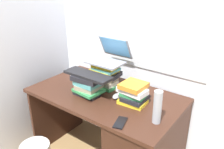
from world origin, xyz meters
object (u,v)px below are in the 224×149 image
book_stack_tall (105,75)px  water_bottle (157,107)px  mug (75,75)px  desk (134,142)px  book_stack_keyboard_riser (88,85)px  book_stack_side (133,93)px  laptop (109,56)px  keyboard (88,75)px  computer_mouse (117,96)px  cell_phone (120,123)px

book_stack_tall → water_bottle: 0.66m
mug → water_bottle: (0.94, -0.17, 0.07)m
desk → book_stack_keyboard_riser: size_ratio=5.08×
book_stack_side → water_bottle: (0.26, -0.13, 0.03)m
laptop → keyboard: laptop is taller
computer_mouse → book_stack_side: bearing=1.4°
laptop → keyboard: size_ratio=0.74×
desk → book_stack_side: bearing=143.5°
desk → keyboard: keyboard is taller
computer_mouse → water_bottle: (0.41, -0.12, 0.10)m
book_stack_keyboard_riser → keyboard: (0.01, 0.00, 0.09)m
keyboard → book_stack_tall: bearing=85.3°
water_bottle → keyboard: bearing=177.8°
book_stack_keyboard_riser → water_bottle: water_bottle is taller
laptop → computer_mouse: size_ratio=2.99×
keyboard → book_stack_keyboard_riser: bearing=-150.4°
book_stack_tall → keyboard: (-0.02, -0.21, 0.07)m
keyboard → mug: bearing=154.0°
book_stack_keyboard_riser → keyboard: size_ratio=0.60×
laptop → cell_phone: (0.43, -0.45, -0.27)m
mug → laptop: bearing=21.0°
book_stack_keyboard_riser → cell_phone: 0.49m
desk → book_stack_side: (-0.05, 0.03, 0.41)m
water_bottle → book_stack_side: bearing=154.2°
book_stack_tall → book_stack_side: 0.37m
book_stack_side → mug: bearing=176.0°
laptop → water_bottle: bearing=-25.6°
cell_phone → desk: bearing=80.2°
book_stack_tall → mug: bearing=-169.6°
desk → book_stack_tall: (-0.40, 0.14, 0.44)m
book_stack_side → laptop: size_ratio=0.75×
laptop → water_bottle: 0.70m
book_stack_tall → computer_mouse: size_ratio=2.41×
water_bottle → cell_phone: water_bottle is taller
book_stack_tall → book_stack_side: size_ratio=1.08×
book_stack_tall → computer_mouse: (0.21, -0.11, -0.09)m
book_stack_side → desk: bearing=-36.5°
book_stack_tall → book_stack_side: book_stack_tall is taller
mug → water_bottle: bearing=-10.5°
desk → book_stack_keyboard_riser: bearing=-170.3°
laptop → computer_mouse: 0.37m
book_stack_tall → cell_phone: book_stack_tall is taller
keyboard → computer_mouse: size_ratio=4.04×
book_stack_keyboard_riser → mug: (-0.30, 0.15, -0.04)m
book_stack_tall → water_bottle: size_ratio=1.07×
keyboard → water_bottle: size_ratio=1.79×
desk → mug: size_ratio=10.52×
keyboard → water_bottle: 0.64m
mug → water_bottle: size_ratio=0.52×
book_stack_keyboard_riser → mug: book_stack_keyboard_riser is taller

